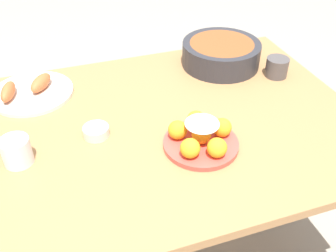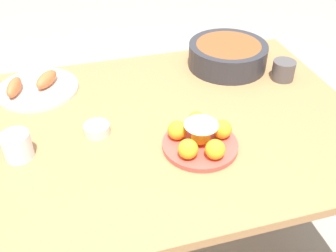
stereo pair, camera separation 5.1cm
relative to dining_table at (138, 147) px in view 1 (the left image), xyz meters
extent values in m
cylinder|color=#A87547|center=(0.69, 0.42, -0.29)|extent=(0.06, 0.06, 0.68)
cube|color=#A87547|center=(0.00, 0.00, 0.07)|extent=(1.47, 0.94, 0.03)
cylinder|color=#E04C42|center=(0.16, -0.15, 0.09)|extent=(0.23, 0.23, 0.02)
sphere|color=#F4A823|center=(0.23, -0.14, 0.13)|extent=(0.06, 0.06, 0.06)
sphere|color=#F4A823|center=(0.17, -0.08, 0.13)|extent=(0.06, 0.06, 0.06)
sphere|color=#F4A823|center=(0.10, -0.11, 0.13)|extent=(0.06, 0.06, 0.06)
sphere|color=#F4A823|center=(0.10, -0.20, 0.13)|extent=(0.06, 0.06, 0.06)
sphere|color=#F4A823|center=(0.17, -0.22, 0.13)|extent=(0.06, 0.06, 0.06)
ellipsoid|color=white|center=(0.16, -0.15, 0.17)|extent=(0.10, 0.10, 0.02)
sphere|color=#F4A823|center=(0.16, -0.15, 0.13)|extent=(0.06, 0.06, 0.06)
cylinder|color=#2D2D33|center=(0.43, 0.29, 0.13)|extent=(0.31, 0.31, 0.09)
cylinder|color=brown|center=(0.43, 0.29, 0.17)|extent=(0.25, 0.25, 0.01)
cylinder|color=silver|center=(-0.13, 0.00, 0.10)|extent=(0.08, 0.08, 0.03)
cylinder|color=#B26623|center=(-0.13, 0.00, 0.11)|extent=(0.06, 0.06, 0.01)
cylinder|color=silver|center=(-0.31, 0.31, 0.09)|extent=(0.29, 0.29, 0.01)
ellipsoid|color=#E06033|center=(-0.27, 0.31, 0.12)|extent=(0.10, 0.12, 0.05)
ellipsoid|color=#E06033|center=(-0.38, 0.29, 0.12)|extent=(0.07, 0.12, 0.05)
cylinder|color=white|center=(-0.36, -0.05, 0.12)|extent=(0.08, 0.08, 0.08)
cylinder|color=#4C4747|center=(0.59, 0.14, 0.12)|extent=(0.08, 0.08, 0.07)
camera|label=1|loc=(-0.23, -0.97, 0.85)|focal=42.00mm
camera|label=2|loc=(-0.18, -0.99, 0.85)|focal=42.00mm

